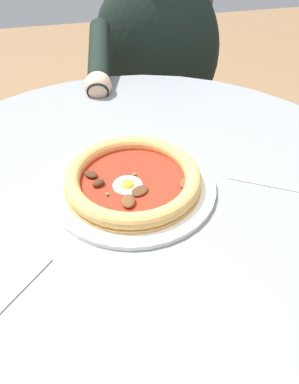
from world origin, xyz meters
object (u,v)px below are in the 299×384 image
at_px(pizza_on_plate, 133,181).
at_px(dining_table, 142,263).
at_px(diner_person, 155,108).
at_px(fork_utensil, 13,296).
at_px(cafe_chair_diner, 157,90).

bearing_deg(pizza_on_plate, dining_table, 7.74).
xyz_separation_m(pizza_on_plate, diner_person, (-0.65, 0.19, -0.24)).
height_order(pizza_on_plate, diner_person, diner_person).
height_order(fork_utensil, diner_person, diner_person).
distance_m(fork_utensil, cafe_chair_diner, 1.10).
xyz_separation_m(dining_table, pizza_on_plate, (-0.05, -0.01, 0.18)).
distance_m(dining_table, pizza_on_plate, 0.19).
bearing_deg(dining_table, cafe_chair_diner, 165.36).
relative_size(dining_table, cafe_chair_diner, 1.26).
relative_size(fork_utensil, diner_person, 0.11).
height_order(pizza_on_plate, fork_utensil, pizza_on_plate).
relative_size(pizza_on_plate, cafe_chair_diner, 0.38).
bearing_deg(cafe_chair_diner, fork_utensil, -23.95).
xyz_separation_m(fork_utensil, cafe_chair_diner, (-0.99, 0.44, -0.22)).
bearing_deg(diner_person, dining_table, -14.50).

